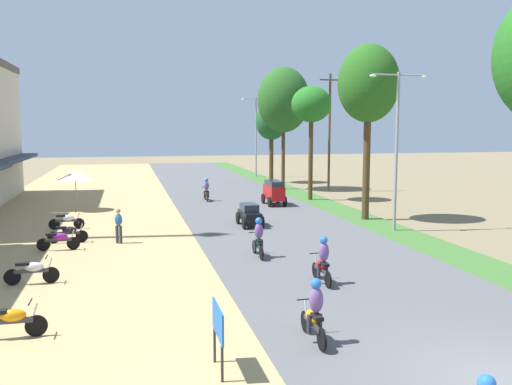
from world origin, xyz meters
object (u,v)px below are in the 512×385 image
object	(u,v)px
median_tree_fifth	(271,122)
motorbike_ahead_third	(322,261)
parked_motorbike_fourth	(68,232)
median_tree_second	(368,85)
streetlamp_mid	(256,132)
parked_motorbike_nearest	(11,320)
motorbike_ahead_second	(314,312)
parked_motorbike_second	(32,270)
parked_motorbike_fifth	(67,220)
car_van_red	(274,191)
parked_motorbike_third	(59,239)
motorbike_ahead_fifth	(206,190)
utility_pole_near	(329,131)
median_tree_fourth	(284,100)
motorbike_ahead_fourth	(258,238)
street_signboard	(218,326)
streetlamp_near	(397,141)
pedestrian_on_shoulder	(119,224)
car_sedan_black	(250,214)
median_tree_third	(311,106)
vendor_umbrella	(75,176)

from	to	relation	value
median_tree_fifth	motorbike_ahead_third	distance (m)	34.31
parked_motorbike_fourth	median_tree_second	size ratio (longest dim) A/B	0.18
parked_motorbike_fourth	streetlamp_mid	xyz separation A→B (m)	(16.12, 30.10, 4.29)
parked_motorbike_nearest	motorbike_ahead_second	xyz separation A→B (m)	(7.39, -2.04, 0.30)
parked_motorbike_second	parked_motorbike_fifth	distance (m)	10.22
car_van_red	parked_motorbike_third	bearing A→B (deg)	-139.28
median_tree_fifth	motorbike_ahead_fifth	bearing A→B (deg)	-124.20
motorbike_ahead_second	parked_motorbike_second	bearing A→B (deg)	137.43
median_tree_second	motorbike_ahead_fifth	world-z (taller)	median_tree_second
utility_pole_near	motorbike_ahead_second	distance (m)	32.44
motorbike_ahead_third	motorbike_ahead_fifth	distance (m)	21.46
median_tree_fourth	car_van_red	bearing A→B (deg)	-109.96
median_tree_second	motorbike_ahead_fourth	size ratio (longest dim) A/B	5.53
parked_motorbike_third	utility_pole_near	distance (m)	26.53
motorbike_ahead_fifth	street_signboard	bearing A→B (deg)	-97.70
parked_motorbike_nearest	car_van_red	world-z (taller)	car_van_red
streetlamp_near	motorbike_ahead_fifth	world-z (taller)	streetlamp_near
streetlamp_mid	motorbike_ahead_third	xyz separation A→B (m)	(-7.00, -39.04, -3.99)
parked_motorbike_second	streetlamp_mid	size ratio (longest dim) A/B	0.22
motorbike_ahead_second	motorbike_ahead_third	size ratio (longest dim) A/B	1.00
motorbike_ahead_fourth	parked_motorbike_nearest	bearing A→B (deg)	-139.70
parked_motorbike_fourth	streetlamp_near	distance (m)	16.66
motorbike_ahead_second	pedestrian_on_shoulder	bearing A→B (deg)	110.42
median_tree_fifth	motorbike_ahead_fourth	bearing A→B (deg)	-106.05
car_sedan_black	median_tree_third	bearing A→B (deg)	54.42
parked_motorbike_nearest	median_tree_fourth	size ratio (longest dim) A/B	0.17
parked_motorbike_nearest	motorbike_ahead_second	distance (m)	7.67
motorbike_ahead_fifth	parked_motorbike_nearest	bearing A→B (deg)	-109.36
median_tree_second	motorbike_ahead_fifth	size ratio (longest dim) A/B	5.53
vendor_umbrella	car_sedan_black	world-z (taller)	vendor_umbrella
motorbike_ahead_fourth	motorbike_ahead_fifth	size ratio (longest dim) A/B	1.00
street_signboard	pedestrian_on_shoulder	size ratio (longest dim) A/B	0.93
parked_motorbike_nearest	car_sedan_black	distance (m)	16.69
streetlamp_mid	utility_pole_near	world-z (taller)	utility_pole_near
vendor_umbrella	median_tree_second	xyz separation A→B (m)	(16.59, -7.31, 5.42)
parked_motorbike_fifth	motorbike_ahead_second	bearing A→B (deg)	-66.39
car_van_red	motorbike_ahead_fifth	bearing A→B (deg)	143.40
parked_motorbike_fourth	streetlamp_near	size ratio (longest dim) A/B	0.22
parked_motorbike_fifth	median_tree_second	distance (m)	18.02
parked_motorbike_nearest	parked_motorbike_fifth	world-z (taller)	same
streetlamp_near	car_sedan_black	size ratio (longest dim) A/B	3.57
utility_pole_near	car_van_red	distance (m)	10.28
motorbike_ahead_fourth	motorbike_ahead_fifth	bearing A→B (deg)	88.82
parked_motorbike_fifth	median_tree_second	bearing A→B (deg)	-2.69
parked_motorbike_third	motorbike_ahead_third	size ratio (longest dim) A/B	1.00
utility_pole_near	car_sedan_black	size ratio (longest dim) A/B	4.27
vendor_umbrella	median_tree_third	size ratio (longest dim) A/B	0.31
motorbike_ahead_fifth	median_tree_fourth	bearing A→B (deg)	38.67
car_van_red	motorbike_ahead_fourth	size ratio (longest dim) A/B	1.34
median_tree_fifth	motorbike_ahead_second	bearing A→B (deg)	-103.47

